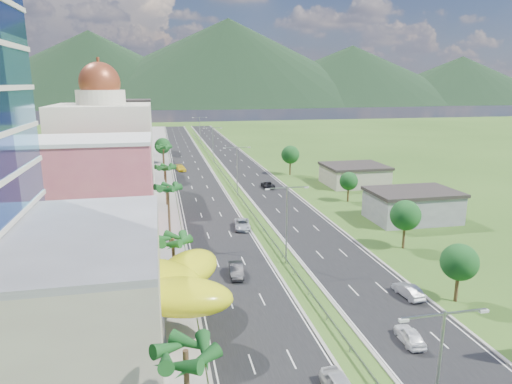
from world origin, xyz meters
TOP-DOWN VIEW (x-y plane):
  - ground at (0.00, 0.00)m, footprint 500.00×500.00m
  - road_left at (-7.50, 90.00)m, footprint 11.00×260.00m
  - road_right at (7.50, 90.00)m, footprint 11.00×260.00m
  - sidewalk_left at (-17.00, 90.00)m, footprint 7.00×260.00m
  - median_guardrail at (0.00, 71.99)m, footprint 0.10×216.06m
  - streetlight_median_a at (0.00, -25.00)m, footprint 6.04×0.25m
  - streetlight_median_b at (0.00, 10.00)m, footprint 6.04×0.25m
  - streetlight_median_c at (0.00, 50.00)m, footprint 6.04×0.25m
  - streetlight_median_d at (0.00, 95.00)m, footprint 6.04×0.25m
  - streetlight_median_e at (0.00, 140.00)m, footprint 6.04×0.25m
  - lime_canopy at (-20.00, -4.00)m, footprint 18.00×15.00m
  - pink_shophouse at (-28.00, 32.00)m, footprint 20.00×15.00m
  - domed_building at (-28.00, 55.00)m, footprint 20.00×20.00m
  - midrise_grey at (-27.00, 80.00)m, footprint 16.00×15.00m
  - midrise_beige at (-27.00, 102.00)m, footprint 16.00×15.00m
  - midrise_white at (-27.00, 125.00)m, footprint 16.00×15.00m
  - shed_near at (28.00, 25.00)m, footprint 15.00×10.00m
  - shed_far at (30.00, 55.00)m, footprint 14.00×12.00m
  - palm_tree_a at (-15.50, -22.00)m, footprint 3.60×3.60m
  - palm_tree_b at (-15.50, 2.00)m, footprint 3.60×3.60m
  - palm_tree_c at (-15.50, 22.00)m, footprint 3.60×3.60m
  - palm_tree_d at (-15.50, 45.00)m, footprint 3.60×3.60m
  - palm_tree_e at (-15.50, 70.00)m, footprint 3.60×3.60m
  - leafy_tree_lfar at (-15.50, 95.00)m, footprint 4.90×4.90m
  - leafy_tree_ra at (16.00, -5.00)m, footprint 4.20×4.20m
  - leafy_tree_rb at (19.00, 12.00)m, footprint 4.55×4.55m
  - leafy_tree_rc at (22.00, 40.00)m, footprint 3.85×3.85m
  - leafy_tree_rd at (18.00, 70.00)m, footprint 4.90×4.90m
  - mountain_ridge at (60.00, 450.00)m, footprint 860.00×140.00m
  - car_dark_left at (-7.51, 7.11)m, footprint 2.12×5.02m
  - car_silver_mid_left at (-3.20, 26.34)m, footprint 3.23×5.93m
  - car_yellow_far_left at (-10.76, 81.98)m, footprint 3.02×5.69m
  - car_white_near_right at (6.29, -11.71)m, footprint 2.15×4.48m
  - car_silver_right at (11.23, -2.89)m, footprint 1.97×4.66m
  - car_dark_far_right at (8.40, 56.06)m, footprint 2.58×5.43m

SIDE VIEW (x-z plane):
  - ground at x=0.00m, z-range 0.00..0.00m
  - mountain_ridge at x=60.00m, z-range -45.00..45.00m
  - road_left at x=-7.50m, z-range 0.00..0.04m
  - road_right at x=7.50m, z-range 0.00..0.04m
  - sidewalk_left at x=-17.00m, z-range 0.00..0.12m
  - median_guardrail at x=0.00m, z-range 0.24..1.00m
  - car_white_near_right at x=6.29m, z-range 0.04..1.52m
  - car_silver_right at x=11.23m, z-range 0.04..1.54m
  - car_dark_far_right at x=8.40m, z-range 0.04..1.54m
  - car_yellow_far_left at x=-10.76m, z-range 0.04..1.61m
  - car_silver_mid_left at x=-3.20m, z-range 0.04..1.62m
  - car_dark_left at x=-7.51m, z-range 0.04..1.65m
  - shed_far at x=30.00m, z-range 0.00..4.40m
  - shed_near at x=28.00m, z-range 0.00..5.00m
  - leafy_tree_rc at x=22.00m, z-range 1.21..7.54m
  - leafy_tree_ra at x=16.00m, z-range 1.33..8.23m
  - lime_canopy at x=-20.00m, z-range 1.29..8.69m
  - leafy_tree_rb at x=19.00m, z-range 1.44..8.92m
  - leafy_tree_lfar at x=-15.50m, z-range 1.55..9.60m
  - leafy_tree_rd at x=18.00m, z-range 1.55..9.60m
  - midrise_beige at x=-27.00m, z-range 0.00..13.00m
  - streetlight_median_a at x=0.00m, z-range 1.25..12.25m
  - streetlight_median_b at x=0.00m, z-range 1.25..12.25m
  - streetlight_median_c at x=0.00m, z-range 1.25..12.25m
  - streetlight_median_d at x=0.00m, z-range 1.25..12.25m
  - streetlight_median_e at x=0.00m, z-range 1.25..12.25m
  - palm_tree_b at x=-15.50m, z-range 3.01..11.11m
  - pink_shophouse at x=-28.00m, z-range 0.00..15.00m
  - palm_tree_d at x=-15.50m, z-range 3.24..11.84m
  - midrise_grey at x=-27.00m, z-range 0.00..16.00m
  - palm_tree_a at x=-15.50m, z-range 3.47..12.57m
  - palm_tree_e at x=-15.50m, z-range 3.61..13.01m
  - palm_tree_c at x=-15.50m, z-range 3.70..13.30m
  - midrise_white at x=-27.00m, z-range 0.00..18.00m
  - domed_building at x=-28.00m, z-range -3.00..25.70m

